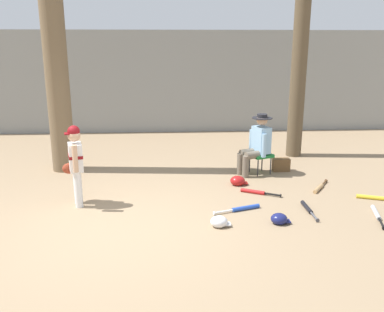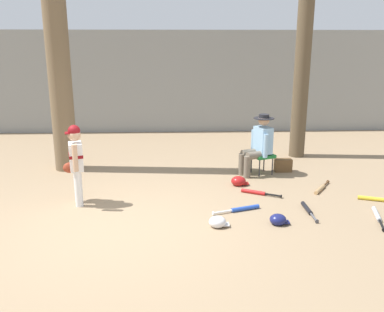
{
  "view_description": "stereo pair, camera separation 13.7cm",
  "coord_description": "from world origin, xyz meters",
  "px_view_note": "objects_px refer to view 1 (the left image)",
  "views": [
    {
      "loc": [
        0.72,
        -5.36,
        2.52
      ],
      "look_at": [
        1.13,
        1.11,
        0.75
      ],
      "focal_mm": 38.66,
      "sensor_mm": 36.0,
      "label": 1
    },
    {
      "loc": [
        0.85,
        -5.36,
        2.52
      ],
      "look_at": [
        1.13,
        1.11,
        0.75
      ],
      "focal_mm": 38.66,
      "sensor_mm": 36.0,
      "label": 2
    }
  ],
  "objects_px": {
    "bat_red_barrel": "(256,192)",
    "batting_helmet_white": "(219,222)",
    "bat_black_composite": "(308,209)",
    "seated_spectator": "(257,143)",
    "tree_behind_spectator": "(300,53)",
    "bat_wood_tan": "(319,188)",
    "tree_near_player": "(53,28)",
    "batting_helmet_red": "(238,181)",
    "bat_yellow_trainer": "(375,198)",
    "bat_aluminum_silver": "(377,214)",
    "bat_blue_youth": "(242,208)",
    "young_ballplayer": "(75,160)",
    "batting_helmet_navy": "(279,219)",
    "folding_stool": "(260,156)",
    "handbag_beside_stool": "(281,165)"
  },
  "relations": [
    {
      "from": "young_ballplayer",
      "to": "bat_blue_youth",
      "type": "xyz_separation_m",
      "value": [
        2.6,
        -0.41,
        -0.71
      ]
    },
    {
      "from": "bat_yellow_trainer",
      "to": "bat_wood_tan",
      "type": "relative_size",
      "value": 1.21
    },
    {
      "from": "bat_aluminum_silver",
      "to": "bat_blue_youth",
      "type": "bearing_deg",
      "value": 169.93
    },
    {
      "from": "folding_stool",
      "to": "handbag_beside_stool",
      "type": "height_order",
      "value": "folding_stool"
    },
    {
      "from": "bat_wood_tan",
      "to": "tree_behind_spectator",
      "type": "bearing_deg",
      "value": 84.31
    },
    {
      "from": "batting_helmet_white",
      "to": "seated_spectator",
      "type": "bearing_deg",
      "value": 66.59
    },
    {
      "from": "young_ballplayer",
      "to": "bat_aluminum_silver",
      "type": "height_order",
      "value": "young_ballplayer"
    },
    {
      "from": "tree_behind_spectator",
      "to": "bat_wood_tan",
      "type": "height_order",
      "value": "tree_behind_spectator"
    },
    {
      "from": "tree_near_player",
      "to": "bat_blue_youth",
      "type": "bearing_deg",
      "value": -36.13
    },
    {
      "from": "tree_behind_spectator",
      "to": "bat_yellow_trainer",
      "type": "relative_size",
      "value": 6.81
    },
    {
      "from": "bat_red_barrel",
      "to": "batting_helmet_white",
      "type": "bearing_deg",
      "value": -122.2
    },
    {
      "from": "bat_blue_youth",
      "to": "batting_helmet_white",
      "type": "distance_m",
      "value": 0.71
    },
    {
      "from": "tree_behind_spectator",
      "to": "young_ballplayer",
      "type": "distance_m",
      "value": 5.43
    },
    {
      "from": "young_ballplayer",
      "to": "batting_helmet_white",
      "type": "distance_m",
      "value": 2.46
    },
    {
      "from": "bat_aluminum_silver",
      "to": "batting_helmet_red",
      "type": "height_order",
      "value": "batting_helmet_red"
    },
    {
      "from": "seated_spectator",
      "to": "batting_helmet_white",
      "type": "xyz_separation_m",
      "value": [
        -1.04,
        -2.4,
        -0.57
      ]
    },
    {
      "from": "bat_aluminum_silver",
      "to": "batting_helmet_white",
      "type": "xyz_separation_m",
      "value": [
        -2.42,
        -0.2,
        0.04
      ]
    },
    {
      "from": "bat_black_composite",
      "to": "bat_red_barrel",
      "type": "bearing_deg",
      "value": 129.41
    },
    {
      "from": "folding_stool",
      "to": "handbag_beside_stool",
      "type": "distance_m",
      "value": 0.54
    },
    {
      "from": "folding_stool",
      "to": "bat_aluminum_silver",
      "type": "xyz_separation_m",
      "value": [
        1.29,
        -2.23,
        -0.33
      ]
    },
    {
      "from": "batting_helmet_red",
      "to": "tree_near_player",
      "type": "bearing_deg",
      "value": 160.76
    },
    {
      "from": "bat_red_barrel",
      "to": "bat_black_composite",
      "type": "relative_size",
      "value": 0.91
    },
    {
      "from": "bat_aluminum_silver",
      "to": "batting_helmet_navy",
      "type": "relative_size",
      "value": 2.79
    },
    {
      "from": "young_ballplayer",
      "to": "batting_helmet_red",
      "type": "height_order",
      "value": "young_ballplayer"
    },
    {
      "from": "young_ballplayer",
      "to": "bat_yellow_trainer",
      "type": "xyz_separation_m",
      "value": [
        4.91,
        -0.09,
        -0.71
      ]
    },
    {
      "from": "handbag_beside_stool",
      "to": "batting_helmet_navy",
      "type": "bearing_deg",
      "value": -105.89
    },
    {
      "from": "batting_helmet_red",
      "to": "batting_helmet_white",
      "type": "bearing_deg",
      "value": -107.89
    },
    {
      "from": "bat_yellow_trainer",
      "to": "seated_spectator",
      "type": "bearing_deg",
      "value": 138.01
    },
    {
      "from": "young_ballplayer",
      "to": "tree_near_player",
      "type": "bearing_deg",
      "value": 108.79
    },
    {
      "from": "bat_red_barrel",
      "to": "batting_helmet_navy",
      "type": "xyz_separation_m",
      "value": [
        0.08,
        -1.23,
        0.04
      ]
    },
    {
      "from": "batting_helmet_red",
      "to": "batting_helmet_white",
      "type": "relative_size",
      "value": 1.1
    },
    {
      "from": "seated_spectator",
      "to": "tree_behind_spectator",
      "type": "bearing_deg",
      "value": 48.95
    },
    {
      "from": "bat_blue_youth",
      "to": "tree_near_player",
      "type": "bearing_deg",
      "value": 143.87
    },
    {
      "from": "young_ballplayer",
      "to": "handbag_beside_stool",
      "type": "bearing_deg",
      "value": 23.11
    },
    {
      "from": "batting_helmet_navy",
      "to": "young_ballplayer",
      "type": "bearing_deg",
      "value": 163.22
    },
    {
      "from": "folding_stool",
      "to": "bat_red_barrel",
      "type": "relative_size",
      "value": 0.79
    },
    {
      "from": "young_ballplayer",
      "to": "bat_red_barrel",
      "type": "distance_m",
      "value": 3.07
    },
    {
      "from": "bat_red_barrel",
      "to": "bat_aluminum_silver",
      "type": "relative_size",
      "value": 0.82
    },
    {
      "from": "tree_near_player",
      "to": "batting_helmet_red",
      "type": "xyz_separation_m",
      "value": [
        3.41,
        -1.19,
        -2.72
      ]
    },
    {
      "from": "bat_red_barrel",
      "to": "bat_aluminum_silver",
      "type": "distance_m",
      "value": 1.94
    },
    {
      "from": "tree_behind_spectator",
      "to": "batting_helmet_white",
      "type": "xyz_separation_m",
      "value": [
        -2.22,
        -3.76,
        -2.26
      ]
    },
    {
      "from": "batting_helmet_white",
      "to": "handbag_beside_stool",
      "type": "bearing_deg",
      "value": 58.12
    },
    {
      "from": "bat_aluminum_silver",
      "to": "batting_helmet_navy",
      "type": "distance_m",
      "value": 1.55
    },
    {
      "from": "batting_helmet_red",
      "to": "batting_helmet_white",
      "type": "distance_m",
      "value": 1.85
    },
    {
      "from": "folding_stool",
      "to": "handbag_beside_stool",
      "type": "xyz_separation_m",
      "value": [
        0.47,
        0.13,
        -0.23
      ]
    },
    {
      "from": "bat_black_composite",
      "to": "batting_helmet_red",
      "type": "distance_m",
      "value": 1.55
    },
    {
      "from": "bat_black_composite",
      "to": "batting_helmet_navy",
      "type": "bearing_deg",
      "value": -142.42
    },
    {
      "from": "bat_blue_youth",
      "to": "bat_black_composite",
      "type": "bearing_deg",
      "value": -3.94
    },
    {
      "from": "bat_black_composite",
      "to": "bat_aluminum_silver",
      "type": "relative_size",
      "value": 0.9
    },
    {
      "from": "batting_helmet_white",
      "to": "bat_black_composite",
      "type": "bearing_deg",
      "value": 18.49
    }
  ]
}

